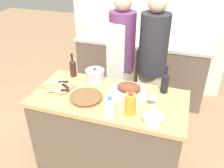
# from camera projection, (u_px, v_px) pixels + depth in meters

# --- Properties ---
(ground_plane) EXTENTS (12.00, 12.00, 0.00)m
(ground_plane) POSITION_uv_depth(u_px,v_px,m) (109.00, 164.00, 2.64)
(ground_plane) COLOR #9E7A56
(kitchen_island) EXTENTS (1.43, 0.69, 0.91)m
(kitchen_island) POSITION_uv_depth(u_px,v_px,m) (109.00, 134.00, 2.41)
(kitchen_island) COLOR brown
(kitchen_island) RESTS_ON ground_plane
(back_counter) EXTENTS (1.94, 0.60, 0.92)m
(back_counter) POSITION_uv_depth(u_px,v_px,m) (141.00, 68.00, 3.68)
(back_counter) COLOR brown
(back_counter) RESTS_ON ground_plane
(back_wall) EXTENTS (2.44, 0.10, 2.55)m
(back_wall) POSITION_uv_depth(u_px,v_px,m) (149.00, 10.00, 3.55)
(back_wall) COLOR silver
(back_wall) RESTS_ON ground_plane
(roasting_pan) EXTENTS (0.35, 0.26, 0.12)m
(roasting_pan) POSITION_uv_depth(u_px,v_px,m) (129.00, 90.00, 2.19)
(roasting_pan) COLOR #BCBCC1
(roasting_pan) RESTS_ON kitchen_island
(wicker_basket) EXTENTS (0.30, 0.30, 0.04)m
(wicker_basket) POSITION_uv_depth(u_px,v_px,m) (86.00, 97.00, 2.14)
(wicker_basket) COLOR brown
(wicker_basket) RESTS_ON kitchen_island
(cutting_board) EXTENTS (0.32, 0.26, 0.02)m
(cutting_board) POSITION_uv_depth(u_px,v_px,m) (59.00, 86.00, 2.33)
(cutting_board) COLOR #AD7F51
(cutting_board) RESTS_ON kitchen_island
(stock_pot) EXTENTS (0.19, 0.19, 0.15)m
(stock_pot) POSITION_uv_depth(u_px,v_px,m) (95.00, 75.00, 2.41)
(stock_pot) COLOR #B7B7BC
(stock_pot) RESTS_ON kitchen_island
(mixing_bowl) EXTENTS (0.16, 0.16, 0.07)m
(mixing_bowl) POSITION_uv_depth(u_px,v_px,m) (152.00, 119.00, 1.85)
(mixing_bowl) COLOR beige
(mixing_bowl) RESTS_ON kitchen_island
(juice_jug) EXTENTS (0.09, 0.09, 0.20)m
(juice_jug) POSITION_uv_depth(u_px,v_px,m) (130.00, 104.00, 1.92)
(juice_jug) COLOR orange
(juice_jug) RESTS_ON kitchen_island
(milk_jug) EXTENTS (0.09, 0.09, 0.18)m
(milk_jug) POSITION_uv_depth(u_px,v_px,m) (110.00, 108.00, 1.90)
(milk_jug) COLOR white
(milk_jug) RESTS_ON kitchen_island
(wine_bottle_green) EXTENTS (0.07, 0.07, 0.28)m
(wine_bottle_green) POSITION_uv_depth(u_px,v_px,m) (165.00, 82.00, 2.20)
(wine_bottle_green) COLOR black
(wine_bottle_green) RESTS_ON kitchen_island
(wine_bottle_dark) EXTENTS (0.07, 0.07, 0.26)m
(wine_bottle_dark) POSITION_uv_depth(u_px,v_px,m) (73.00, 67.00, 2.48)
(wine_bottle_dark) COLOR #381E19
(wine_bottle_dark) RESTS_ON kitchen_island
(wine_glass_left) EXTENTS (0.07, 0.07, 0.13)m
(wine_glass_left) POSITION_uv_depth(u_px,v_px,m) (153.00, 96.00, 2.01)
(wine_glass_left) COLOR silver
(wine_glass_left) RESTS_ON kitchen_island
(knife_chef) EXTENTS (0.26, 0.18, 0.01)m
(knife_chef) POSITION_uv_depth(u_px,v_px,m) (61.00, 83.00, 2.36)
(knife_chef) COLOR #B7B7BC
(knife_chef) RESTS_ON cutting_board
(knife_paring) EXTENTS (0.20, 0.11, 0.01)m
(knife_paring) POSITION_uv_depth(u_px,v_px,m) (58.00, 82.00, 2.37)
(knife_paring) COLOR #B7B7BC
(knife_paring) RESTS_ON cutting_board
(knife_bread) EXTENTS (0.20, 0.10, 0.01)m
(knife_bread) POSITION_uv_depth(u_px,v_px,m) (59.00, 90.00, 2.24)
(knife_bread) COLOR #B7B7BC
(knife_bread) RESTS_ON cutting_board
(condiment_bottle_tall) EXTENTS (0.07, 0.07, 0.18)m
(condiment_bottle_tall) POSITION_uv_depth(u_px,v_px,m) (147.00, 34.00, 3.40)
(condiment_bottle_tall) COLOR #B28E2D
(condiment_bottle_tall) RESTS_ON back_counter
(condiment_bottle_short) EXTENTS (0.07, 0.07, 0.18)m
(condiment_bottle_short) POSITION_uv_depth(u_px,v_px,m) (123.00, 30.00, 3.58)
(condiment_bottle_short) COLOR #234C28
(condiment_bottle_short) RESTS_ON back_counter
(person_cook_aproned) EXTENTS (0.31, 0.34, 1.68)m
(person_cook_aproned) POSITION_uv_depth(u_px,v_px,m) (122.00, 57.00, 2.87)
(person_cook_aproned) COLOR beige
(person_cook_aproned) RESTS_ON ground_plane
(person_cook_guest) EXTENTS (0.32, 0.32, 1.70)m
(person_cook_guest) POSITION_uv_depth(u_px,v_px,m) (152.00, 62.00, 2.73)
(person_cook_guest) COLOR beige
(person_cook_guest) RESTS_ON ground_plane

